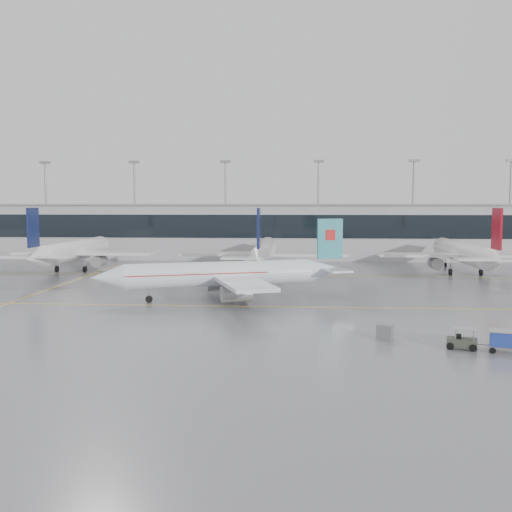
# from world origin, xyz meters

# --- Properties ---
(ground) EXTENTS (320.00, 320.00, 0.00)m
(ground) POSITION_xyz_m (0.00, 0.00, 0.00)
(ground) COLOR slate
(ground) RESTS_ON ground
(taxi_line_main) EXTENTS (120.00, 0.25, 0.01)m
(taxi_line_main) POSITION_xyz_m (0.00, 0.00, 0.01)
(taxi_line_main) COLOR yellow
(taxi_line_main) RESTS_ON ground
(taxi_line_north) EXTENTS (120.00, 0.25, 0.01)m
(taxi_line_north) POSITION_xyz_m (0.00, 30.00, 0.01)
(taxi_line_north) COLOR yellow
(taxi_line_north) RESTS_ON ground
(taxi_line_cross) EXTENTS (0.25, 60.00, 0.01)m
(taxi_line_cross) POSITION_xyz_m (-30.00, 15.00, 0.01)
(taxi_line_cross) COLOR yellow
(taxi_line_cross) RESTS_ON ground
(terminal) EXTENTS (180.00, 15.00, 12.00)m
(terminal) POSITION_xyz_m (0.00, 62.00, 6.00)
(terminal) COLOR #A6A5A9
(terminal) RESTS_ON ground
(terminal_glass) EXTENTS (180.00, 0.20, 5.00)m
(terminal_glass) POSITION_xyz_m (0.00, 54.45, 7.50)
(terminal_glass) COLOR black
(terminal_glass) RESTS_ON ground
(terminal_roof) EXTENTS (182.00, 16.00, 0.40)m
(terminal_roof) POSITION_xyz_m (0.00, 62.00, 12.20)
(terminal_roof) COLOR gray
(terminal_roof) RESTS_ON ground
(light_masts) EXTENTS (156.40, 1.00, 22.60)m
(light_masts) POSITION_xyz_m (0.00, 68.00, 13.34)
(light_masts) COLOR gray
(light_masts) RESTS_ON ground
(air_canada_jet) EXTENTS (32.80, 26.24, 10.30)m
(air_canada_jet) POSITION_xyz_m (-2.96, 5.17, 3.23)
(air_canada_jet) COLOR white
(air_canada_jet) RESTS_ON ground
(parked_jet_b) EXTENTS (29.64, 36.96, 11.72)m
(parked_jet_b) POSITION_xyz_m (-35.00, 33.69, 3.71)
(parked_jet_b) COLOR silver
(parked_jet_b) RESTS_ON ground
(parked_jet_c) EXTENTS (29.64, 36.96, 11.72)m
(parked_jet_c) POSITION_xyz_m (-0.00, 33.69, 3.71)
(parked_jet_c) COLOR silver
(parked_jet_c) RESTS_ON ground
(parked_jet_d) EXTENTS (29.64, 36.96, 11.72)m
(parked_jet_d) POSITION_xyz_m (35.00, 33.69, 3.71)
(parked_jet_d) COLOR silver
(parked_jet_d) RESTS_ON ground
(baggage_tug) EXTENTS (3.74, 2.14, 1.78)m
(baggage_tug) POSITION_xyz_m (19.60, -18.94, 0.63)
(baggage_tug) COLOR #383D32
(baggage_tug) RESTS_ON ground
(baggage_cart) EXTENTS (3.31, 2.41, 1.84)m
(baggage_cart) POSITION_xyz_m (23.06, -19.94, 1.08)
(baggage_cart) COLOR gray
(baggage_cart) RESTS_ON ground
(gse_unit) EXTENTS (1.75, 1.70, 1.37)m
(gse_unit) POSITION_xyz_m (13.64, -15.86, 0.68)
(gse_unit) COLOR slate
(gse_unit) RESTS_ON ground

